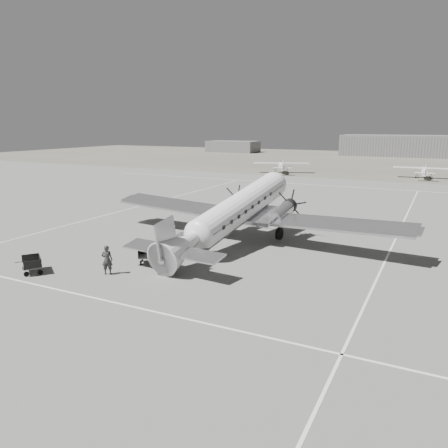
{
  "coord_description": "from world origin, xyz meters",
  "views": [
    {
      "loc": [
        15.19,
        -31.83,
        9.83
      ],
      "look_at": [
        0.14,
        -1.92,
        2.2
      ],
      "focal_mm": 35.0,
      "sensor_mm": 36.0,
      "label": 1
    }
  ],
  "objects_px": {
    "baggage_cart_near": "(151,256)",
    "dc3_airliner": "(235,213)",
    "shed_secondary": "(233,147)",
    "ground_crew": "(107,260)",
    "baggage_cart_far": "(32,265)",
    "ramp_agent": "(161,247)",
    "passenger": "(172,243)",
    "light_plane_left": "(281,167)",
    "hangar_main": "(410,146)",
    "light_plane_right": "(424,172)"
  },
  "relations": [
    {
      "from": "dc3_airliner",
      "to": "passenger",
      "type": "distance_m",
      "value": 5.88
    },
    {
      "from": "ground_crew",
      "to": "passenger",
      "type": "distance_m",
      "value": 5.99
    },
    {
      "from": "shed_secondary",
      "to": "light_plane_left",
      "type": "bearing_deg",
      "value": -56.43
    },
    {
      "from": "dc3_airliner",
      "to": "baggage_cart_far",
      "type": "xyz_separation_m",
      "value": [
        -9.33,
        -12.53,
        -2.14
      ]
    },
    {
      "from": "shed_secondary",
      "to": "light_plane_left",
      "type": "xyz_separation_m",
      "value": [
        40.0,
        -60.29,
        -0.79
      ]
    },
    {
      "from": "ramp_agent",
      "to": "light_plane_left",
      "type": "bearing_deg",
      "value": 32.77
    },
    {
      "from": "hangar_main",
      "to": "passenger",
      "type": "relative_size",
      "value": 22.18
    },
    {
      "from": "shed_secondary",
      "to": "ground_crew",
      "type": "height_order",
      "value": "shed_secondary"
    },
    {
      "from": "dc3_airliner",
      "to": "ground_crew",
      "type": "bearing_deg",
      "value": -108.07
    },
    {
      "from": "shed_secondary",
      "to": "ramp_agent",
      "type": "relative_size",
      "value": 9.78
    },
    {
      "from": "hangar_main",
      "to": "dc3_airliner",
      "type": "xyz_separation_m",
      "value": [
        -4.86,
        -119.92,
        -0.62
      ]
    },
    {
      "from": "baggage_cart_near",
      "to": "ground_crew",
      "type": "height_order",
      "value": "ground_crew"
    },
    {
      "from": "passenger",
      "to": "dc3_airliner",
      "type": "bearing_deg",
      "value": -54.94
    },
    {
      "from": "light_plane_left",
      "to": "ground_crew",
      "type": "distance_m",
      "value": 66.01
    },
    {
      "from": "shed_secondary",
      "to": "light_plane_right",
      "type": "xyz_separation_m",
      "value": [
        67.01,
        -57.35,
        -0.83
      ]
    },
    {
      "from": "hangar_main",
      "to": "shed_secondary",
      "type": "xyz_separation_m",
      "value": [
        -60.0,
        -5.0,
        -1.3
      ]
    },
    {
      "from": "ramp_agent",
      "to": "passenger",
      "type": "distance_m",
      "value": 1.33
    },
    {
      "from": "light_plane_right",
      "to": "ramp_agent",
      "type": "xyz_separation_m",
      "value": [
        -15.11,
        -63.58,
        -0.25
      ]
    },
    {
      "from": "hangar_main",
      "to": "passenger",
      "type": "xyz_separation_m",
      "value": [
        -7.98,
        -124.6,
        -2.35
      ]
    },
    {
      "from": "light_plane_left",
      "to": "baggage_cart_far",
      "type": "relative_size",
      "value": 6.1
    },
    {
      "from": "dc3_airliner",
      "to": "light_plane_left",
      "type": "bearing_deg",
      "value": 110.5
    },
    {
      "from": "ramp_agent",
      "to": "passenger",
      "type": "height_order",
      "value": "passenger"
    },
    {
      "from": "baggage_cart_near",
      "to": "passenger",
      "type": "relative_size",
      "value": 0.98
    },
    {
      "from": "baggage_cart_far",
      "to": "passenger",
      "type": "relative_size",
      "value": 1.01
    },
    {
      "from": "dc3_airliner",
      "to": "passenger",
      "type": "height_order",
      "value": "dc3_airliner"
    },
    {
      "from": "light_plane_left",
      "to": "baggage_cart_far",
      "type": "xyz_separation_m",
      "value": [
        5.81,
        -67.16,
        -0.67
      ]
    },
    {
      "from": "hangar_main",
      "to": "baggage_cart_far",
      "type": "distance_m",
      "value": 133.23
    },
    {
      "from": "light_plane_left",
      "to": "baggage_cart_near",
      "type": "relative_size",
      "value": 6.32
    },
    {
      "from": "light_plane_left",
      "to": "hangar_main",
      "type": "bearing_deg",
      "value": 51.42
    },
    {
      "from": "hangar_main",
      "to": "ramp_agent",
      "type": "height_order",
      "value": "hangar_main"
    },
    {
      "from": "dc3_airliner",
      "to": "light_plane_left",
      "type": "height_order",
      "value": "dc3_airliner"
    },
    {
      "from": "baggage_cart_near",
      "to": "dc3_airliner",
      "type": "bearing_deg",
      "value": 35.4
    },
    {
      "from": "shed_secondary",
      "to": "dc3_airliner",
      "type": "relative_size",
      "value": 0.64
    },
    {
      "from": "light_plane_right",
      "to": "ramp_agent",
      "type": "height_order",
      "value": "light_plane_right"
    },
    {
      "from": "baggage_cart_near",
      "to": "light_plane_left",
      "type": "bearing_deg",
      "value": 71.18
    },
    {
      "from": "ground_crew",
      "to": "passenger",
      "type": "xyz_separation_m",
      "value": [
        1.36,
        5.84,
        -0.07
      ]
    },
    {
      "from": "dc3_airliner",
      "to": "baggage_cart_far",
      "type": "bearing_deg",
      "value": -121.68
    },
    {
      "from": "hangar_main",
      "to": "dc3_airliner",
      "type": "height_order",
      "value": "hangar_main"
    },
    {
      "from": "shed_secondary",
      "to": "light_plane_left",
      "type": "height_order",
      "value": "shed_secondary"
    },
    {
      "from": "hangar_main",
      "to": "ramp_agent",
      "type": "relative_size",
      "value": 22.82
    },
    {
      "from": "baggage_cart_far",
      "to": "ramp_agent",
      "type": "height_order",
      "value": "ramp_agent"
    },
    {
      "from": "hangar_main",
      "to": "light_plane_left",
      "type": "relative_size",
      "value": 3.6
    },
    {
      "from": "shed_secondary",
      "to": "passenger",
      "type": "xyz_separation_m",
      "value": [
        52.02,
        -119.6,
        -1.05
      ]
    },
    {
      "from": "hangar_main",
      "to": "passenger",
      "type": "distance_m",
      "value": 124.87
    },
    {
      "from": "dc3_airliner",
      "to": "ramp_agent",
      "type": "bearing_deg",
      "value": -113.3
    },
    {
      "from": "light_plane_right",
      "to": "ground_crew",
      "type": "xyz_separation_m",
      "value": [
        -16.35,
        -68.08,
        -0.15
      ]
    },
    {
      "from": "ground_crew",
      "to": "shed_secondary",
      "type": "bearing_deg",
      "value": -94.54
    },
    {
      "from": "hangar_main",
      "to": "baggage_cart_near",
      "type": "height_order",
      "value": "hangar_main"
    },
    {
      "from": "hangar_main",
      "to": "passenger",
      "type": "bearing_deg",
      "value": -93.66
    },
    {
      "from": "light_plane_right",
      "to": "dc3_airliner",
      "type": "bearing_deg",
      "value": -104.73
    }
  ]
}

